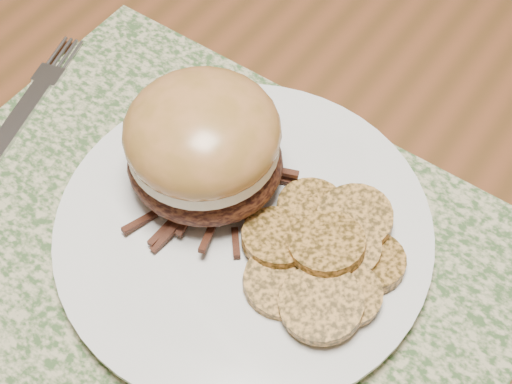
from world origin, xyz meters
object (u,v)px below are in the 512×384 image
dining_table (289,110)px  fork (20,117)px  dinner_plate (244,230)px  pork_sandwich (203,145)px

dining_table → fork: (-0.14, -0.20, 0.09)m
dinner_plate → fork: (-0.22, -0.02, -0.01)m
dinner_plate → fork: dinner_plate is taller
dining_table → dinner_plate: (0.08, -0.18, 0.09)m
pork_sandwich → dining_table: bearing=85.2°
pork_sandwich → fork: (-0.17, -0.03, -0.06)m
dinner_plate → fork: 0.22m
dining_table → dinner_plate: size_ratio=5.77×
fork → dinner_plate: bearing=-12.0°
dinner_plate → fork: size_ratio=1.34×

